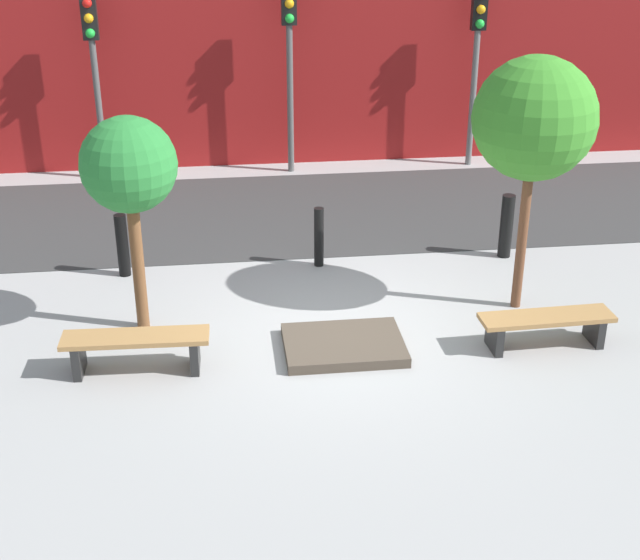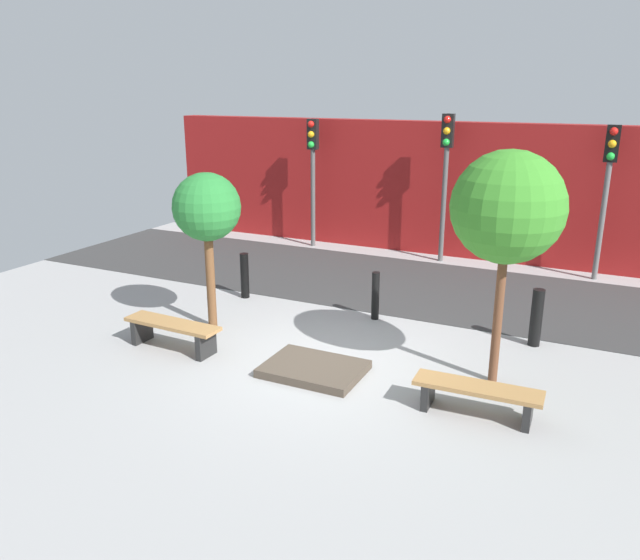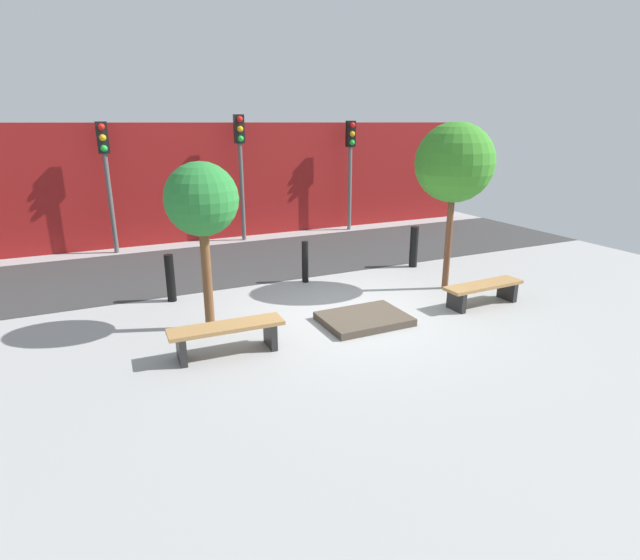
# 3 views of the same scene
# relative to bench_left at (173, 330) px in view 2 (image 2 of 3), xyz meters

# --- Properties ---
(ground_plane) EXTENTS (18.00, 18.00, 0.00)m
(ground_plane) POSITION_rel_bench_left_xyz_m (2.50, 0.59, -0.34)
(ground_plane) COLOR #999999
(road_strip) EXTENTS (18.00, 4.01, 0.01)m
(road_strip) POSITION_rel_bench_left_xyz_m (2.50, 5.03, -0.33)
(road_strip) COLOR #343434
(road_strip) RESTS_ON ground
(building_facade) EXTENTS (16.20, 0.50, 3.36)m
(building_facade) POSITION_rel_bench_left_xyz_m (2.50, 8.09, 1.34)
(building_facade) COLOR maroon
(building_facade) RESTS_ON ground
(bench_left) EXTENTS (1.73, 0.49, 0.47)m
(bench_left) POSITION_rel_bench_left_xyz_m (0.00, 0.00, 0.00)
(bench_left) COLOR black
(bench_left) RESTS_ON ground
(bench_right) EXTENTS (1.68, 0.49, 0.43)m
(bench_right) POSITION_rel_bench_left_xyz_m (5.01, 0.00, -0.03)
(bench_right) COLOR black
(bench_right) RESTS_ON ground
(planter_bed) EXTENTS (1.48, 1.10, 0.13)m
(planter_bed) POSITION_rel_bench_left_xyz_m (2.50, 0.20, -0.27)
(planter_bed) COLOR #4B4034
(planter_bed) RESTS_ON ground
(tree_behind_left_bench) EXTENTS (1.18, 1.18, 2.79)m
(tree_behind_left_bench) POSITION_rel_bench_left_xyz_m (-0.00, 1.12, 1.83)
(tree_behind_left_bench) COLOR brown
(tree_behind_left_bench) RESTS_ON ground
(tree_behind_right_bench) EXTENTS (1.57, 1.57, 3.39)m
(tree_behind_right_bench) POSITION_rel_bench_left_xyz_m (5.01, 1.12, 2.25)
(tree_behind_right_bench) COLOR brown
(tree_behind_right_bench) RESTS_ON ground
(bollard_far_left) EXTENTS (0.17, 0.17, 0.94)m
(bollard_far_left) POSITION_rel_bench_left_xyz_m (-0.36, 2.78, 0.13)
(bollard_far_left) COLOR black
(bollard_far_left) RESTS_ON ground
(bollard_left) EXTENTS (0.14, 0.14, 0.91)m
(bollard_left) POSITION_rel_bench_left_xyz_m (2.50, 2.78, 0.12)
(bollard_left) COLOR black
(bollard_left) RESTS_ON ground
(bollard_center) EXTENTS (0.20, 0.20, 0.99)m
(bollard_center) POSITION_rel_bench_left_xyz_m (5.37, 2.78, 0.15)
(bollard_center) COLOR black
(bollard_center) RESTS_ON ground
(traffic_light_west) EXTENTS (0.28, 0.27, 3.38)m
(traffic_light_west) POSITION_rel_bench_left_xyz_m (-1.06, 7.32, 2.01)
(traffic_light_west) COLOR #505050
(traffic_light_west) RESTS_ON ground
(traffic_light_mid_west) EXTENTS (0.28, 0.27, 3.57)m
(traffic_light_mid_west) POSITION_rel_bench_left_xyz_m (2.50, 7.32, 2.13)
(traffic_light_mid_west) COLOR #515151
(traffic_light_mid_west) RESTS_ON ground
(traffic_light_mid_east) EXTENTS (0.28, 0.27, 3.41)m
(traffic_light_mid_east) POSITION_rel_bench_left_xyz_m (6.07, 7.32, 2.03)
(traffic_light_mid_east) COLOR #606060
(traffic_light_mid_east) RESTS_ON ground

